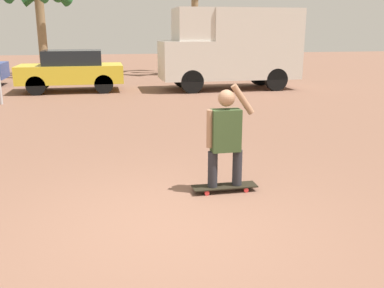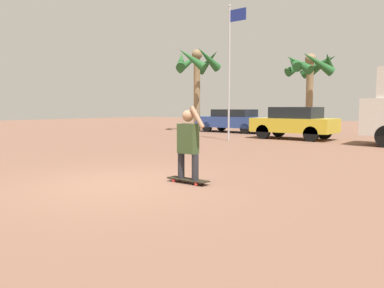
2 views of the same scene
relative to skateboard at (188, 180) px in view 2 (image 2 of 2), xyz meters
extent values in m
plane|color=brown|center=(-0.97, -0.96, -0.07)|extent=(80.00, 80.00, 0.00)
cube|color=black|center=(0.00, 0.00, 0.01)|extent=(0.95, 0.26, 0.02)
cylinder|color=red|center=(-0.29, -0.11, -0.04)|extent=(0.07, 0.03, 0.07)
cylinder|color=red|center=(-0.29, 0.11, -0.04)|extent=(0.07, 0.03, 0.07)
cylinder|color=red|center=(0.29, -0.11, -0.04)|extent=(0.07, 0.03, 0.07)
cylinder|color=red|center=(0.29, 0.11, -0.04)|extent=(0.07, 0.03, 0.07)
cylinder|color=#28282D|center=(-0.18, 0.00, 0.28)|extent=(0.14, 0.14, 0.53)
cylinder|color=#28282D|center=(0.18, 0.00, 0.28)|extent=(0.14, 0.14, 0.53)
cube|color=#384C28|center=(0.00, 0.00, 0.84)|extent=(0.41, 0.22, 0.60)
sphere|color=#A37556|center=(0.00, 0.00, 1.30)|extent=(0.24, 0.24, 0.24)
cylinder|color=#A37556|center=(-0.23, 0.00, 0.87)|extent=(0.09, 0.09, 0.53)
cylinder|color=#A37556|center=(0.23, 0.00, 1.27)|extent=(0.35, 0.09, 0.45)
cube|color=black|center=(1.18, 10.93, 1.39)|extent=(0.04, 1.71, 0.73)
cylinder|color=black|center=(-4.01, 10.69, 0.28)|extent=(0.70, 0.22, 0.70)
cylinder|color=black|center=(-4.01, 12.40, 0.28)|extent=(0.70, 0.22, 0.70)
cylinder|color=black|center=(-1.59, 10.69, 0.28)|extent=(0.70, 0.22, 0.70)
cylinder|color=black|center=(-1.59, 12.40, 0.28)|extent=(0.70, 0.22, 0.70)
cube|color=gold|center=(-2.80, 11.55, 0.61)|extent=(3.89, 1.93, 0.67)
cube|color=black|center=(-2.70, 11.55, 1.22)|extent=(2.14, 1.70, 0.54)
cylinder|color=black|center=(-9.28, 13.19, 0.24)|extent=(0.63, 0.22, 0.63)
cylinder|color=black|center=(-9.28, 14.79, 0.24)|extent=(0.63, 0.22, 0.63)
cylinder|color=black|center=(-6.50, 13.19, 0.24)|extent=(0.63, 0.22, 0.63)
cylinder|color=black|center=(-6.50, 14.79, 0.24)|extent=(0.63, 0.22, 0.63)
cube|color=#2D4793|center=(-7.89, 13.99, 0.57)|extent=(4.48, 1.83, 0.66)
cube|color=black|center=(-7.78, 13.99, 1.13)|extent=(2.46, 1.61, 0.45)
cylinder|color=#8E704C|center=(-4.48, 17.68, 2.23)|extent=(0.44, 0.44, 4.59)
sphere|color=#8E704C|center=(-4.48, 17.68, 4.52)|extent=(0.70, 0.70, 0.70)
cone|color=#235B28|center=(-3.43, 17.94, 4.29)|extent=(1.12, 2.31, 1.32)
cone|color=#235B28|center=(-3.99, 18.64, 4.30)|extent=(2.26, 1.54, 1.30)
cone|color=#235B28|center=(-4.47, 18.76, 4.20)|extent=(2.16, 0.61, 1.61)
cone|color=#235B28|center=(-5.40, 18.24, 4.23)|extent=(1.65, 2.19, 1.51)
cone|color=#235B28|center=(-5.32, 17.01, 4.30)|extent=(1.85, 2.12, 1.31)
cone|color=#235B28|center=(-4.84, 16.67, 4.21)|extent=(2.25, 1.30, 1.55)
cone|color=#235B28|center=(-3.73, 16.91, 4.18)|extent=(1.96, 1.93, 1.64)
cylinder|color=#8E704C|center=(-10.57, 13.78, 2.42)|extent=(0.43, 0.43, 4.98)
sphere|color=#8E704C|center=(-10.57, 13.78, 4.91)|extent=(0.68, 0.68, 0.68)
cone|color=#235B28|center=(-9.56, 13.62, 4.58)|extent=(0.89, 2.10, 1.59)
cone|color=#235B28|center=(-10.37, 14.79, 4.56)|extent=(2.08, 0.96, 1.65)
cone|color=#235B28|center=(-11.51, 14.19, 4.56)|extent=(1.33, 2.08, 1.63)
cone|color=#235B28|center=(-11.38, 13.15, 4.58)|extent=(1.71, 1.96, 1.59)
cone|color=#235B28|center=(-10.26, 12.81, 4.55)|extent=(2.08, 1.16, 1.67)
cylinder|color=#B7B7BC|center=(-4.83, 8.86, 2.96)|extent=(0.09, 0.09, 6.07)
sphere|color=#B7B7BC|center=(-4.83, 8.86, 6.05)|extent=(0.12, 0.12, 0.12)
cube|color=navy|center=(-4.38, 8.86, 5.59)|extent=(0.81, 0.02, 0.53)
camera|label=1|loc=(-1.68, -5.63, 2.20)|focal=40.00mm
camera|label=2|loc=(4.77, -5.80, 1.46)|focal=35.00mm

